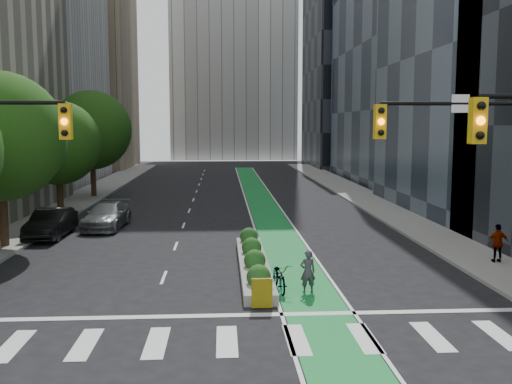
{
  "coord_description": "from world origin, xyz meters",
  "views": [
    {
      "loc": [
        -0.1,
        -16.7,
        6.16
      ],
      "look_at": [
        1.48,
        9.93,
        3.0
      ],
      "focal_mm": 40.0,
      "sensor_mm": 36.0,
      "label": 1
    }
  ],
  "objects": [
    {
      "name": "sidewalk_right",
      "position": [
        11.8,
        25.0,
        0.07
      ],
      "size": [
        3.6,
        90.0,
        0.15
      ],
      "primitive_type": "cube",
      "color": "gray",
      "rests_on": "ground"
    },
    {
      "name": "tree_midfar",
      "position": [
        -11.0,
        22.0,
        4.95
      ],
      "size": [
        5.6,
        5.6,
        7.76
      ],
      "color": "black",
      "rests_on": "ground"
    },
    {
      "name": "sidewalk_left",
      "position": [
        -11.8,
        25.0,
        0.07
      ],
      "size": [
        3.6,
        90.0,
        0.15
      ],
      "primitive_type": "cube",
      "color": "gray",
      "rests_on": "ground"
    },
    {
      "name": "parked_car_left_far",
      "position": [
        -7.0,
        17.37,
        0.76
      ],
      "size": [
        2.43,
        5.34,
        1.52
      ],
      "primitive_type": "imported",
      "rotation": [
        0.0,
        0.0,
        -0.06
      ],
      "color": "#5C5F62",
      "rests_on": "ground"
    },
    {
      "name": "building_tan_far",
      "position": [
        -20.0,
        66.0,
        13.0
      ],
      "size": [
        14.0,
        16.0,
        26.0
      ],
      "primitive_type": "cube",
      "color": "tan",
      "rests_on": "ground"
    },
    {
      "name": "signal_right",
      "position": [
        8.67,
        0.47,
        4.8
      ],
      "size": [
        5.82,
        0.51,
        7.2
      ],
      "color": "black",
      "rests_on": "ground"
    },
    {
      "name": "bicycle",
      "position": [
        2.0,
        3.92,
        0.54
      ],
      "size": [
        0.91,
        2.1,
        1.07
      ],
      "primitive_type": "imported",
      "rotation": [
        0.0,
        0.0,
        0.1
      ],
      "color": "gray",
      "rests_on": "ground"
    },
    {
      "name": "median_planter",
      "position": [
        1.2,
        7.04,
        0.37
      ],
      "size": [
        1.2,
        10.26,
        1.1
      ],
      "color": "gray",
      "rests_on": "ground"
    },
    {
      "name": "building_dark_end",
      "position": [
        20.0,
        68.0,
        14.0
      ],
      "size": [
        14.0,
        18.0,
        28.0
      ],
      "primitive_type": "cube",
      "color": "black",
      "rests_on": "ground"
    },
    {
      "name": "ground",
      "position": [
        0.0,
        0.0,
        0.0
      ],
      "size": [
        160.0,
        160.0,
        0.0
      ],
      "primitive_type": "plane",
      "color": "black",
      "rests_on": "ground"
    },
    {
      "name": "pedestrian_far",
      "position": [
        11.95,
        7.15,
        0.99
      ],
      "size": [
        1.0,
        0.44,
        1.69
      ],
      "primitive_type": "imported",
      "rotation": [
        0.0,
        0.0,
        3.11
      ],
      "color": "gray",
      "rests_on": "sidewalk_right"
    },
    {
      "name": "cyclist",
      "position": [
        3.01,
        3.55,
        0.8
      ],
      "size": [
        0.64,
        0.47,
        1.6
      ],
      "primitive_type": "imported",
      "rotation": [
        0.0,
        0.0,
        3.29
      ],
      "color": "#3C3641",
      "rests_on": "ground"
    },
    {
      "name": "parked_car_left_mid",
      "position": [
        -9.49,
        14.67,
        0.79
      ],
      "size": [
        1.79,
        4.85,
        1.58
      ],
      "primitive_type": "imported",
      "rotation": [
        0.0,
        0.0,
        -0.02
      ],
      "color": "black",
      "rests_on": "ground"
    },
    {
      "name": "tree_far",
      "position": [
        -11.0,
        32.0,
        5.69
      ],
      "size": [
        6.6,
        6.6,
        9.0
      ],
      "color": "black",
      "rests_on": "ground"
    },
    {
      "name": "bike_lane_paint",
      "position": [
        3.0,
        30.0,
        0.01
      ],
      "size": [
        2.2,
        70.0,
        0.01
      ],
      "primitive_type": "cube",
      "color": "#188738",
      "rests_on": "ground"
    }
  ]
}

